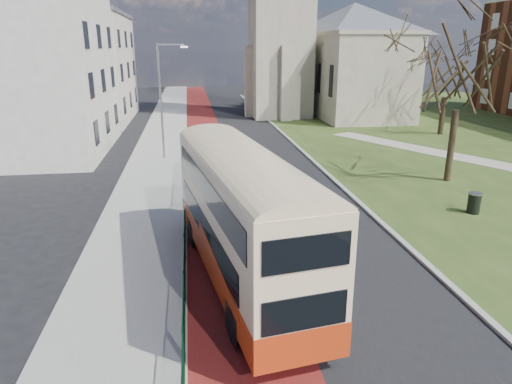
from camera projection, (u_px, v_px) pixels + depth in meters
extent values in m
plane|color=black|center=(264.00, 267.00, 17.13)|extent=(160.00, 160.00, 0.00)
cube|color=black|center=(242.00, 151.00, 36.18)|extent=(9.00, 120.00, 0.01)
cube|color=#591414|center=(208.00, 152.00, 35.81)|extent=(3.40, 120.00, 0.01)
cube|color=gray|center=(159.00, 153.00, 35.27)|extent=(4.00, 120.00, 0.12)
cube|color=#999993|center=(185.00, 152.00, 35.54)|extent=(0.25, 120.00, 0.13)
cube|color=#999993|center=(293.00, 143.00, 38.67)|extent=(0.25, 80.00, 0.13)
cube|color=#2D4518|center=(507.00, 137.00, 41.42)|extent=(40.00, 80.00, 0.04)
cylinder|color=#0B331D|center=(184.00, 208.00, 20.16)|extent=(0.04, 24.00, 0.04)
cylinder|color=#0B331D|center=(185.00, 228.00, 20.45)|extent=(0.04, 24.00, 0.04)
cube|color=gray|center=(281.00, 7.00, 50.36)|extent=(6.50, 6.50, 24.00)
cube|color=gray|center=(350.00, 76.00, 53.82)|extent=(9.00, 18.00, 9.00)
pyramid|color=#565960|center=(355.00, 2.00, 51.34)|extent=(9.00, 18.00, 3.60)
cube|color=beige|center=(33.00, 70.00, 34.03)|extent=(10.00, 14.00, 12.50)
cube|color=beige|center=(81.00, 69.00, 49.33)|extent=(10.00, 16.00, 11.00)
cube|color=#565960|center=(74.00, 13.00, 47.57)|extent=(10.30, 16.30, 0.50)
cylinder|color=gray|center=(161.00, 102.00, 32.21)|extent=(0.16, 0.16, 8.00)
cylinder|color=gray|center=(171.00, 45.00, 31.14)|extent=(1.80, 0.10, 0.10)
cube|color=silver|center=(184.00, 47.00, 31.31)|extent=(0.50, 0.18, 0.12)
cube|color=#B53310|center=(243.00, 255.00, 15.86)|extent=(4.18, 11.13, 0.99)
cube|color=beige|center=(242.00, 202.00, 15.27)|extent=(4.14, 11.07, 2.86)
cube|color=black|center=(205.00, 228.00, 15.46)|extent=(1.44, 8.81, 0.94)
cube|color=black|center=(274.00, 220.00, 16.16)|extent=(1.44, 8.81, 0.94)
cube|color=black|center=(205.00, 189.00, 14.74)|extent=(1.58, 9.67, 0.89)
cube|color=black|center=(277.00, 182.00, 15.44)|extent=(1.58, 9.67, 0.89)
cube|color=black|center=(210.00, 183.00, 20.45)|extent=(2.20, 0.42, 1.04)
cube|color=black|center=(209.00, 151.00, 20.00)|extent=(2.20, 0.42, 0.89)
cube|color=orange|center=(209.00, 139.00, 19.83)|extent=(1.76, 0.37, 0.30)
cylinder|color=black|center=(193.00, 232.00, 19.05)|extent=(0.45, 1.06, 1.03)
cylinder|color=black|center=(245.00, 226.00, 19.69)|extent=(0.45, 1.06, 1.03)
cylinder|color=black|center=(235.00, 325.00, 12.72)|extent=(0.45, 1.06, 1.03)
cylinder|color=black|center=(310.00, 311.00, 13.36)|extent=(0.45, 1.06, 1.03)
cylinder|color=#322719|center=(451.00, 146.00, 27.38)|extent=(0.42, 0.42, 4.30)
cylinder|color=black|center=(442.00, 116.00, 42.17)|extent=(0.56, 0.56, 3.43)
cylinder|color=black|center=(474.00, 204.00, 22.44)|extent=(0.71, 0.71, 0.97)
cylinder|color=gray|center=(476.00, 194.00, 22.28)|extent=(0.76, 0.76, 0.06)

